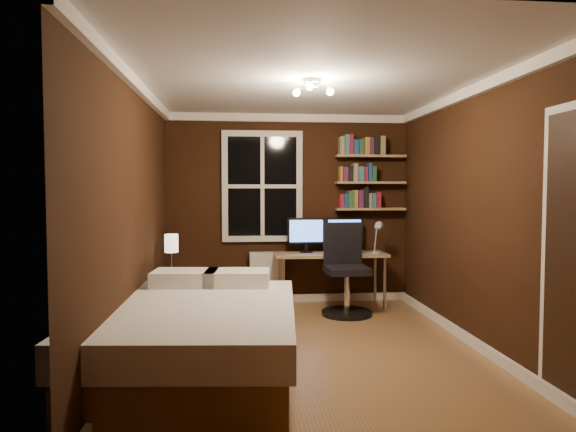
{
  "coord_description": "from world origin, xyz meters",
  "views": [
    {
      "loc": [
        -0.66,
        -4.71,
        1.51
      ],
      "look_at": [
        -0.16,
        0.45,
        1.24
      ],
      "focal_mm": 32.0,
      "sensor_mm": 36.0,
      "label": 1
    }
  ],
  "objects": [
    {
      "name": "nightstand",
      "position": [
        -1.4,
        1.01,
        0.29
      ],
      "size": [
        0.54,
        0.54,
        0.58
      ],
      "primitive_type": "cube",
      "rotation": [
        0.0,
        0.0,
        -0.17
      ],
      "color": "brown",
      "rests_on": "ground"
    },
    {
      "name": "floor",
      "position": [
        0.0,
        0.0,
        0.0
      ],
      "size": [
        4.2,
        4.2,
        0.0
      ],
      "primitive_type": "plane",
      "color": "brown",
      "rests_on": "ground"
    },
    {
      "name": "books_row_middle",
      "position": [
        1.08,
        1.98,
        1.73
      ],
      "size": [
        0.48,
        0.16,
        0.23
      ],
      "primitive_type": null,
      "color": "navy",
      "rests_on": "bookshelf_middle"
    },
    {
      "name": "monitor_right",
      "position": [
        0.72,
        1.88,
        0.91
      ],
      "size": [
        0.49,
        0.12,
        0.45
      ],
      "primitive_type": null,
      "color": "black",
      "rests_on": "desk"
    },
    {
      "name": "bed",
      "position": [
        -1.0,
        -0.55,
        0.31
      ],
      "size": [
        1.74,
        2.29,
        0.73
      ],
      "rotation": [
        0.0,
        0.0,
        -0.09
      ],
      "color": "brown",
      "rests_on": "ground"
    },
    {
      "name": "office_chair",
      "position": [
        0.63,
        1.35,
        0.43
      ],
      "size": [
        0.61,
        0.61,
        1.1
      ],
      "rotation": [
        0.0,
        0.0,
        0.05
      ],
      "color": "black",
      "rests_on": "ground"
    },
    {
      "name": "wall_right",
      "position": [
        1.6,
        0.0,
        1.25
      ],
      "size": [
        0.04,
        4.2,
        2.5
      ],
      "primitive_type": "cube",
      "color": "black",
      "rests_on": "ground"
    },
    {
      "name": "radiator",
      "position": [
        -0.29,
        1.98,
        0.34
      ],
      "size": [
        0.46,
        0.16,
        0.69
      ],
      "primitive_type": "cube",
      "color": "beige",
      "rests_on": "ground"
    },
    {
      "name": "bedside_lamp",
      "position": [
        -1.4,
        1.01,
        0.8
      ],
      "size": [
        0.15,
        0.15,
        0.43
      ],
      "primitive_type": null,
      "color": "silver",
      "rests_on": "nightstand"
    },
    {
      "name": "ceiling_fixture",
      "position": [
        0.0,
        -0.1,
        2.4
      ],
      "size": [
        0.44,
        0.44,
        0.18
      ],
      "primitive_type": null,
      "color": "beige",
      "rests_on": "ceiling"
    },
    {
      "name": "bookshelf_upper",
      "position": [
        1.08,
        1.98,
        1.95
      ],
      "size": [
        0.92,
        0.22,
        0.03
      ],
      "primitive_type": "cube",
      "color": "tan",
      "rests_on": "wall_back"
    },
    {
      "name": "books_row_upper",
      "position": [
        1.08,
        1.98,
        2.08
      ],
      "size": [
        0.54,
        0.16,
        0.23
      ],
      "primitive_type": null,
      "color": "#235332",
      "rests_on": "bookshelf_upper"
    },
    {
      "name": "desk",
      "position": [
        0.51,
        1.81,
        0.63
      ],
      "size": [
        1.45,
        0.54,
        0.69
      ],
      "color": "tan",
      "rests_on": "ground"
    },
    {
      "name": "ceiling",
      "position": [
        0.0,
        0.0,
        2.5
      ],
      "size": [
        3.2,
        4.2,
        0.02
      ],
      "primitive_type": "cube",
      "color": "white",
      "rests_on": "wall_back"
    },
    {
      "name": "wall_back",
      "position": [
        0.0,
        2.1,
        1.25
      ],
      "size": [
        3.2,
        0.04,
        2.5
      ],
      "primitive_type": "cube",
      "color": "black",
      "rests_on": "ground"
    },
    {
      "name": "monitor_left",
      "position": [
        0.21,
        1.88,
        0.91
      ],
      "size": [
        0.49,
        0.12,
        0.45
      ],
      "primitive_type": null,
      "color": "black",
      "rests_on": "desk"
    },
    {
      "name": "desk_lamp",
      "position": [
        1.1,
        1.66,
        0.91
      ],
      "size": [
        0.14,
        0.32,
        0.44
      ],
      "primitive_type": null,
      "color": "silver",
      "rests_on": "desk"
    },
    {
      "name": "wall_left",
      "position": [
        -1.6,
        0.0,
        1.25
      ],
      "size": [
        0.04,
        4.2,
        2.5
      ],
      "primitive_type": "cube",
      "color": "black",
      "rests_on": "ground"
    },
    {
      "name": "bookshelf_middle",
      "position": [
        1.08,
        1.98,
        1.6
      ],
      "size": [
        0.92,
        0.22,
        0.03
      ],
      "primitive_type": "cube",
      "color": "tan",
      "rests_on": "wall_back"
    },
    {
      "name": "window",
      "position": [
        -0.35,
        2.06,
        1.55
      ],
      "size": [
        1.06,
        0.06,
        1.46
      ],
      "primitive_type": "cube",
      "color": "white",
      "rests_on": "wall_back"
    },
    {
      "name": "bookshelf_lower",
      "position": [
        1.08,
        1.98,
        1.25
      ],
      "size": [
        0.92,
        0.22,
        0.03
      ],
      "primitive_type": "cube",
      "color": "tan",
      "rests_on": "wall_back"
    },
    {
      "name": "books_row_lower",
      "position": [
        1.08,
        1.98,
        1.38
      ],
      "size": [
        0.54,
        0.16,
        0.23
      ],
      "primitive_type": null,
      "color": "maroon",
      "rests_on": "bookshelf_lower"
    }
  ]
}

